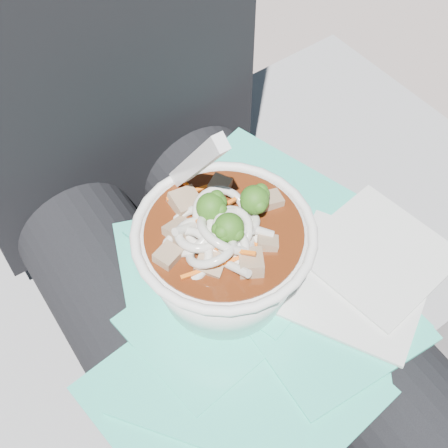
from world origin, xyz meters
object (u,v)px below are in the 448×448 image
lap (242,340)px  udon_bowl (223,252)px  stone_ledge (183,349)px  person_body (195,263)px  plastic_bag (256,310)px

lap → udon_bowl: size_ratio=2.39×
stone_ledge → udon_bowl: 0.45m
person_body → udon_bowl: (-0.01, -0.07, 0.11)m
lap → plastic_bag: 0.08m
person_body → plastic_bag: 0.12m
lap → person_body: 0.10m
stone_ledge → person_body: size_ratio=1.03×
lap → udon_bowl: bearing=113.2°
plastic_bag → udon_bowl: (-0.01, 0.04, 0.07)m
lap → plastic_bag: size_ratio=1.30×
person_body → udon_bowl: size_ratio=4.85×
udon_bowl → lap: bearing=-66.8°
lap → udon_bowl: 0.15m
stone_ledge → lap: size_ratio=2.08×
stone_ledge → udon_bowl: bearing=-94.2°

